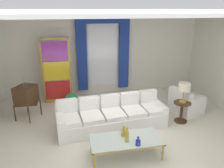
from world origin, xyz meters
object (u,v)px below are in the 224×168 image
Objects in this scene: coffee_table at (126,140)px; armchair_white at (185,104)px; bottle_crystal_tall at (138,142)px; table_lamp_brass at (184,88)px; peacock_figurine at (72,100)px; vintage_tv at (26,95)px; couch_white_long at (111,116)px; bottle_amber_squat at (127,136)px; stained_glass_divider at (57,72)px; bottle_blue_decanter at (124,132)px; round_side_table at (182,110)px.

coffee_table is 1.48× the size of armchair_white.
table_lamp_brass reaches higher than bottle_crystal_tall.
vintage_tv is at bearing -156.67° from peacock_figurine.
table_lamp_brass reaches higher than couch_white_long.
couch_white_long is 1.94× the size of coffee_table.
vintage_tv reaches higher than coffee_table.
stained_glass_divider reaches higher than bottle_amber_squat.
couch_white_long is 2.53m from vintage_tv.
bottle_blue_decanter is 0.68× the size of bottle_amber_squat.
armchair_white is at bearing 33.39° from bottle_blue_decanter.
bottle_amber_squat reaches higher than bottle_crystal_tall.
bottle_amber_squat is 0.26× the size of vintage_tv.
coffee_table is 3.68m from stained_glass_divider.
vintage_tv is 0.61× the size of stained_glass_divider.
couch_white_long is at bearing 92.53° from bottle_blue_decanter.
bottle_crystal_tall reaches higher than peacock_figurine.
round_side_table is (2.00, -0.15, 0.05)m from couch_white_long.
stained_glass_divider is 3.86× the size of table_lamp_brass.
stained_glass_divider reaches higher than vintage_tv.
bottle_amber_squat is (-0.19, 0.17, 0.07)m from bottle_crystal_tall.
bottle_blue_decanter is 2.27m from table_lamp_brass.
stained_glass_divider is at bearing 157.55° from armchair_white.
stained_glass_divider reaches higher than peacock_figurine.
armchair_white is at bearing 8.36° from couch_white_long.
stained_glass_divider is at bearing 50.84° from vintage_tv.
bottle_amber_squat is at bearing -146.87° from table_lamp_brass.
bottle_crystal_tall is at bearing -41.09° from bottle_amber_squat.
couch_white_long reaches higher than bottle_amber_squat.
coffee_table is at bearing -68.26° from peacock_figurine.
bottle_crystal_tall is 0.15× the size of vintage_tv.
bottle_crystal_tall is 2.26m from round_side_table.
bottle_amber_squat reaches higher than coffee_table.
bottle_blue_decanter is (-0.01, 0.14, 0.11)m from coffee_table.
bottle_amber_squat is (0.01, -0.23, 0.06)m from bottle_blue_decanter.
couch_white_long reaches higher than peacock_figurine.
couch_white_long is 2.00m from round_side_table.
couch_white_long is at bearing 92.72° from coffee_table.
vintage_tv is at bearing -129.16° from stained_glass_divider.
couch_white_long is 1.20m from bottle_blue_decanter.
bottle_crystal_tall reaches higher than round_side_table.
bottle_crystal_tall is 2.32m from table_lamp_brass.
couch_white_long is at bearing -52.80° from stained_glass_divider.
stained_glass_divider is at bearing 131.44° from peacock_figurine.
bottle_amber_squat is 2.93m from armchair_white.
stained_glass_divider reaches higher than round_side_table.
bottle_blue_decanter is at bearing -63.98° from stained_glass_divider.
table_lamp_brass is (2.00, -0.15, 0.72)m from couch_white_long.
round_side_table is (3.04, -1.62, 0.14)m from peacock_figurine.
bottle_crystal_tall is 3.32m from peacock_figurine.
bottle_amber_squat is at bearing -90.94° from coffee_table.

